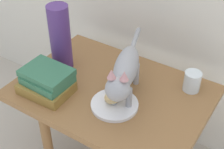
# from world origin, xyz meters

# --- Properties ---
(side_table) EXTENTS (0.79, 0.56, 0.51)m
(side_table) POSITION_xyz_m (0.00, 0.00, 0.44)
(side_table) COLOR olive
(side_table) RESTS_ON ground
(plate) EXTENTS (0.19, 0.19, 0.01)m
(plate) POSITION_xyz_m (0.06, -0.08, 0.51)
(plate) COLOR white
(plate) RESTS_ON side_table
(bread_roll) EXTENTS (0.08, 0.09, 0.05)m
(bread_roll) POSITION_xyz_m (0.05, -0.07, 0.55)
(bread_roll) COLOR #E0BC7A
(bread_roll) RESTS_ON plate
(cat) EXTENTS (0.20, 0.46, 0.23)m
(cat) POSITION_xyz_m (0.07, -0.02, 0.64)
(cat) COLOR #99999E
(cat) RESTS_ON side_table
(book_stack) EXTENTS (0.21, 0.17, 0.10)m
(book_stack) POSITION_xyz_m (-0.22, -0.15, 0.56)
(book_stack) COLOR olive
(book_stack) RESTS_ON side_table
(green_vase) EXTENTS (0.09, 0.09, 0.30)m
(green_vase) POSITION_xyz_m (-0.28, 0.02, 0.66)
(green_vase) COLOR #4C2D72
(green_vase) RESTS_ON side_table
(candle_jar) EXTENTS (0.07, 0.07, 0.08)m
(candle_jar) POSITION_xyz_m (0.27, 0.18, 0.55)
(candle_jar) COLOR silver
(candle_jar) RESTS_ON side_table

